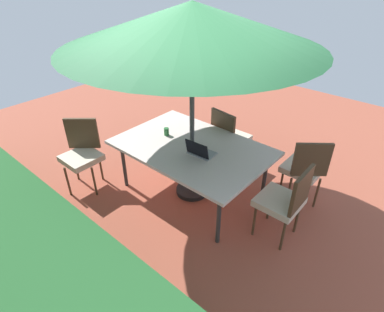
{
  "coord_description": "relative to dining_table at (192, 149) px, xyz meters",
  "views": [
    {
      "loc": [
        -2.28,
        2.64,
        2.81
      ],
      "look_at": [
        0.0,
        0.0,
        0.6
      ],
      "focal_mm": 29.51,
      "sensor_mm": 36.0,
      "label": 1
    }
  ],
  "objects": [
    {
      "name": "chair_southwest",
      "position": [
        -1.21,
        -0.8,
        -0.15
      ],
      "size": [
        0.58,
        0.58,
        0.98
      ],
      "rotation": [
        0.0,
        0.0,
        0.69
      ],
      "color": "beige",
      "rests_on": "ground_plane"
    },
    {
      "name": "chair_northeast",
      "position": [
        1.26,
        0.85,
        -0.15
      ],
      "size": [
        0.58,
        0.59,
        0.98
      ],
      "rotation": [
        0.0,
        0.0,
        3.86
      ],
      "color": "beige",
      "rests_on": "ground_plane"
    },
    {
      "name": "dining_table",
      "position": [
        0.0,
        0.0,
        0.0
      ],
      "size": [
        1.95,
        1.3,
        0.75
      ],
      "color": "silver",
      "rests_on": "ground_plane"
    },
    {
      "name": "chair_west",
      "position": [
        -1.31,
        -0.05,
        -0.15
      ],
      "size": [
        0.46,
        0.46,
        0.98
      ],
      "rotation": [
        0.0,
        0.0,
        1.58
      ],
      "color": "beige",
      "rests_on": "ground_plane"
    },
    {
      "name": "patio_umbrella",
      "position": [
        0.0,
        0.0,
        1.5
      ],
      "size": [
        2.85,
        2.85,
        2.44
      ],
      "color": "#4C4C4C",
      "rests_on": "ground_plane"
    },
    {
      "name": "laptop",
      "position": [
        -0.21,
        0.09,
        0.09
      ],
      "size": [
        0.34,
        0.27,
        0.21
      ],
      "rotation": [
        0.0,
        0.0,
        0.07
      ],
      "color": "gray",
      "rests_on": "dining_table"
    },
    {
      "name": "ground_plane",
      "position": [
        0.0,
        0.0,
        -0.71
      ],
      "size": [
        10.0,
        10.0,
        0.02
      ],
      "primitive_type": "cube",
      "color": "#9E4C38"
    },
    {
      "name": "hedge_row",
      "position": [
        0.0,
        2.18,
        -0.17
      ],
      "size": [
        6.3,
        0.81,
        1.06
      ],
      "primitive_type": "cube",
      "color": "#235628",
      "rests_on": "ground_plane"
    },
    {
      "name": "chair_south",
      "position": [
        -0.01,
        -0.83,
        -0.15
      ],
      "size": [
        0.48,
        0.49,
        0.98
      ],
      "rotation": [
        0.0,
        0.0,
        -0.13
      ],
      "color": "beige",
      "rests_on": "ground_plane"
    },
    {
      "name": "cup",
      "position": [
        0.46,
        0.0,
        0.1
      ],
      "size": [
        0.07,
        0.07,
        0.1
      ],
      "primitive_type": "cylinder",
      "color": "#286B33",
      "rests_on": "dining_table"
    }
  ]
}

